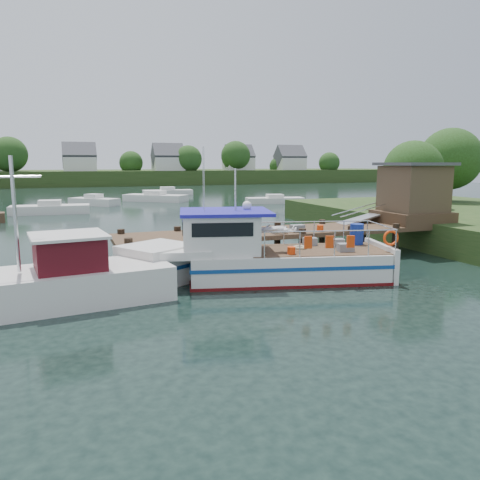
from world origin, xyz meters
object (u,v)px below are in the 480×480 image
object	(u,v)px
dock	(372,208)
moored_b	(94,201)
moored_d	(155,197)
work_boat	(38,284)
lobster_boat	(254,257)
moored_far	(168,192)
moored_c	(275,200)
moored_a	(50,209)

from	to	relation	value
dock	moored_b	distance (m)	34.33
moored_d	work_boat	bearing A→B (deg)	-126.13
dock	lobster_boat	distance (m)	8.29
lobster_boat	moored_far	distance (m)	48.97
moored_b	dock	bearing A→B (deg)	-60.88
dock	moored_far	xyz separation A→B (m)	(-0.97, 45.36, -1.81)
moored_b	moored_c	size ratio (longest dim) A/B	0.78
moored_far	moored_a	xyz separation A→B (m)	(-14.64, -20.44, 0.02)
moored_a	moored_d	distance (m)	15.16
lobster_boat	moored_far	size ratio (longest dim) A/B	1.52
moored_far	moored_b	world-z (taller)	moored_b
work_boat	moored_c	bearing A→B (deg)	47.42
moored_a	dock	bearing A→B (deg)	-35.02
moored_a	moored_d	xyz separation A→B (m)	(11.12, 10.32, 0.01)
work_boat	moored_far	bearing A→B (deg)	66.67
work_boat	moored_d	world-z (taller)	work_boat
moored_c	work_boat	bearing A→B (deg)	-103.45
work_boat	moored_b	xyz separation A→B (m)	(3.64, 36.29, -0.29)
lobster_boat	moored_d	bearing A→B (deg)	98.90
moored_far	moored_d	world-z (taller)	moored_d
lobster_boat	moored_a	bearing A→B (deg)	119.47
dock	moored_a	xyz separation A→B (m)	(-15.60, 24.91, -1.79)
work_boat	moored_d	size ratio (longest dim) A/B	1.23
work_boat	moored_c	distance (m)	39.29
moored_c	moored_d	bearing A→B (deg)	171.10
work_boat	moored_b	bearing A→B (deg)	76.97
moored_far	moored_a	world-z (taller)	moored_a
work_boat	moored_a	bearing A→B (deg)	83.61
moored_b	moored_d	bearing A→B (deg)	32.23
work_boat	moored_a	distance (m)	28.92
work_boat	moored_b	distance (m)	36.47
dock	moored_b	world-z (taller)	dock
moored_a	moored_c	size ratio (longest dim) A/B	1.01
moored_c	lobster_boat	bearing A→B (deg)	-93.97
work_boat	moored_c	world-z (taller)	work_boat
moored_far	work_boat	bearing A→B (deg)	-117.66
lobster_boat	moored_c	world-z (taller)	lobster_boat
moored_b	moored_c	world-z (taller)	moored_b
dock	moored_d	distance (m)	35.56
lobster_boat	moored_a	world-z (taller)	lobster_boat
moored_b	moored_c	distance (m)	19.51
lobster_boat	work_boat	world-z (taller)	lobster_boat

